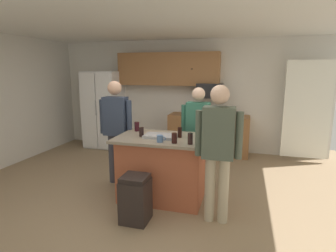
% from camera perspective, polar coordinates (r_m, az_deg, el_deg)
% --- Properties ---
extents(floor, '(7.04, 7.04, 0.00)m').
position_cam_1_polar(floor, '(4.42, -4.22, -14.03)').
color(floor, '#937A5B').
rests_on(floor, ground).
extents(ceiling, '(7.04, 7.04, 0.00)m').
position_cam_1_polar(ceiling, '(4.05, -4.79, 21.38)').
color(ceiling, white).
extents(back_wall, '(6.40, 0.10, 2.60)m').
position_cam_1_polar(back_wall, '(6.71, 3.79, 6.30)').
color(back_wall, silver).
rests_on(back_wall, ground).
extents(french_door_window_panel, '(0.90, 0.06, 2.00)m').
position_cam_1_polar(french_door_window_panel, '(6.32, 26.72, 2.95)').
color(french_door_window_panel, white).
rests_on(french_door_window_panel, ground).
extents(cabinet_run_upper, '(2.40, 0.38, 0.75)m').
position_cam_1_polar(cabinet_run_upper, '(6.59, 0.02, 11.66)').
color(cabinet_run_upper, '#936038').
extents(cabinet_run_lower, '(1.80, 0.63, 0.90)m').
position_cam_1_polar(cabinet_run_lower, '(6.44, 8.33, -1.69)').
color(cabinet_run_lower, '#936038').
rests_on(cabinet_run_lower, ground).
extents(refrigerator, '(0.85, 0.76, 1.87)m').
position_cam_1_polar(refrigerator, '(7.06, -13.10, 3.30)').
color(refrigerator, white).
rests_on(refrigerator, ground).
extents(microwave_over_range, '(0.56, 0.40, 0.32)m').
position_cam_1_polar(microwave_over_range, '(6.31, 8.62, 7.23)').
color(microwave_over_range, black).
extents(kitchen_island, '(1.34, 0.89, 0.95)m').
position_cam_1_polar(kitchen_island, '(4.15, -1.13, -8.54)').
color(kitchen_island, '#AD5638').
rests_on(kitchen_island, ground).
extents(person_guest_right, '(0.57, 0.23, 1.73)m').
position_cam_1_polar(person_guest_right, '(3.42, 10.31, -3.89)').
color(person_guest_right, tan).
rests_on(person_guest_right, ground).
extents(person_guest_left, '(0.57, 0.23, 1.73)m').
position_cam_1_polar(person_guest_left, '(4.66, -10.68, 0.16)').
color(person_guest_left, '#383842').
rests_on(person_guest_left, ground).
extents(person_elder_center, '(0.57, 0.22, 1.63)m').
position_cam_1_polar(person_elder_center, '(4.63, 6.17, -0.65)').
color(person_elder_center, '#4C5166').
rests_on(person_elder_center, ground).
extents(mug_blue_stoneware, '(0.13, 0.08, 0.10)m').
position_cam_1_polar(mug_blue_stoneware, '(3.72, -1.65, -2.61)').
color(mug_blue_stoneware, '#4C6B99').
rests_on(mug_blue_stoneware, kitchen_island).
extents(glass_stout_tall, '(0.07, 0.07, 0.14)m').
position_cam_1_polar(glass_stout_tall, '(4.04, -5.49, -1.23)').
color(glass_stout_tall, black).
rests_on(glass_stout_tall, kitchen_island).
extents(glass_dark_ale, '(0.06, 0.06, 0.15)m').
position_cam_1_polar(glass_dark_ale, '(3.98, 2.43, -1.33)').
color(glass_dark_ale, black).
rests_on(glass_dark_ale, kitchen_island).
extents(glass_short_whisky, '(0.07, 0.07, 0.14)m').
position_cam_1_polar(glass_short_whisky, '(3.66, 1.32, -2.51)').
color(glass_short_whisky, black).
rests_on(glass_short_whisky, kitchen_island).
extents(tumbler_amber, '(0.07, 0.07, 0.15)m').
position_cam_1_polar(tumbler_amber, '(3.62, 4.61, -2.61)').
color(tumbler_amber, black).
rests_on(tumbler_amber, kitchen_island).
extents(glass_pilsner, '(0.08, 0.08, 0.14)m').
position_cam_1_polar(glass_pilsner, '(4.42, -6.44, -0.11)').
color(glass_pilsner, black).
rests_on(glass_pilsner, kitchen_island).
extents(serving_tray, '(0.44, 0.30, 0.04)m').
position_cam_1_polar(serving_tray, '(3.98, -1.67, -2.08)').
color(serving_tray, '#B7B7BC').
rests_on(serving_tray, kitchen_island).
extents(trash_bin, '(0.34, 0.34, 0.61)m').
position_cam_1_polar(trash_bin, '(3.63, -6.73, -14.69)').
color(trash_bin, black).
rests_on(trash_bin, ground).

